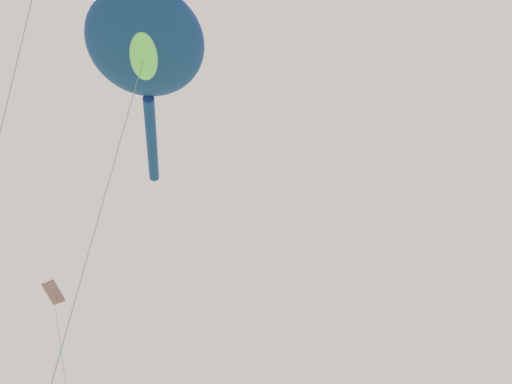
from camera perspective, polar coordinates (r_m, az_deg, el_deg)
The scene contains 2 objects.
big_show_kite at distance 23.94m, azimuth -10.15°, elevation 12.77°, with size 11.92×8.29×18.53m.
small_kite_triangle_green at distance 25.88m, azimuth -18.08°, elevation -9.49°, with size 1.05×4.22×10.97m.
Camera 1 is at (-10.76, 3.91, 1.83)m, focal length 43.42 mm.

